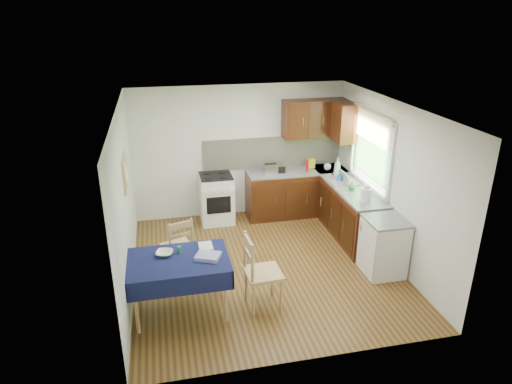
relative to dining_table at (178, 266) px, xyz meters
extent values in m
plane|color=#4D2F14|center=(1.35, 0.86, -0.68)|extent=(4.20, 4.20, 0.00)
cube|color=silver|center=(1.35, 0.86, 1.82)|extent=(4.00, 4.20, 0.02)
cube|color=silver|center=(1.35, 2.96, 0.57)|extent=(4.00, 0.02, 2.50)
cube|color=silver|center=(1.35, -1.24, 0.57)|extent=(4.00, 0.02, 2.50)
cube|color=silver|center=(-0.65, 0.86, 0.57)|extent=(0.02, 4.20, 2.50)
cube|color=silver|center=(3.35, 0.86, 0.57)|extent=(0.02, 4.20, 2.50)
cube|color=black|center=(2.40, 2.66, -0.25)|extent=(1.90, 0.60, 0.86)
cube|color=black|center=(3.05, 1.51, -0.25)|extent=(0.60, 1.70, 0.86)
cube|color=slate|center=(2.40, 2.66, 0.20)|extent=(1.90, 0.60, 0.04)
cube|color=slate|center=(3.05, 1.51, 0.20)|extent=(0.60, 1.70, 0.04)
cube|color=slate|center=(3.05, 2.66, 0.20)|extent=(0.60, 0.60, 0.04)
cube|color=beige|center=(2.00, 2.95, 0.52)|extent=(2.70, 0.02, 0.60)
cube|color=black|center=(2.75, 2.79, 1.17)|extent=(1.20, 0.35, 0.70)
cube|color=black|center=(3.18, 2.36, 1.17)|extent=(0.35, 0.50, 0.70)
cube|color=white|center=(0.85, 2.66, -0.23)|extent=(0.60, 0.60, 0.90)
cube|color=black|center=(0.85, 2.66, 0.22)|extent=(0.58, 0.58, 0.02)
cube|color=black|center=(0.85, 2.36, -0.23)|extent=(0.44, 0.01, 0.32)
cube|color=#2C5924|center=(3.34, 1.56, 0.82)|extent=(0.01, 1.40, 0.85)
cube|color=white|center=(3.32, 1.56, 1.47)|extent=(0.04, 1.48, 0.06)
cube|color=white|center=(3.32, 1.56, 0.27)|extent=(0.04, 1.48, 0.06)
cube|color=#C9AF8B|center=(3.31, 1.56, 1.25)|extent=(0.02, 1.36, 0.44)
cube|color=white|center=(3.05, 0.31, -0.26)|extent=(0.55, 0.58, 0.85)
cube|color=slate|center=(3.05, 0.31, 0.19)|extent=(0.58, 0.60, 0.03)
cube|color=#AA8255|center=(-0.62, 1.16, 0.92)|extent=(0.02, 0.62, 0.47)
cube|color=#A88646|center=(-0.61, 1.16, 0.92)|extent=(0.01, 0.56, 0.41)
cube|color=white|center=(-0.60, 1.08, 0.94)|extent=(0.00, 0.18, 0.24)
cube|color=white|center=(-0.60, 1.28, 0.82)|extent=(0.00, 0.15, 0.20)
cube|color=#0E1538|center=(0.00, 0.00, 0.09)|extent=(1.26, 0.84, 0.03)
cube|color=#0E1538|center=(0.00, -0.43, -0.02)|extent=(1.30, 0.02, 0.26)
cube|color=#0E1538|center=(0.00, 0.43, -0.02)|extent=(1.30, 0.02, 0.26)
cube|color=#0E1538|center=(-0.64, 0.00, -0.02)|extent=(0.02, 0.88, 0.26)
cube|color=#0E1538|center=(0.64, 0.00, -0.02)|extent=(0.02, 0.88, 0.26)
cylinder|color=#AA8255|center=(-0.55, -0.34, -0.30)|extent=(0.05, 0.05, 0.76)
cylinder|color=#AA8255|center=(0.55, -0.34, -0.30)|extent=(0.05, 0.05, 0.76)
cylinder|color=#AA8255|center=(-0.55, 0.34, -0.30)|extent=(0.05, 0.05, 0.76)
cylinder|color=#AA8255|center=(0.55, 0.34, -0.30)|extent=(0.05, 0.05, 0.76)
cube|color=#AA8255|center=(0.03, 0.96, -0.23)|extent=(0.53, 0.53, 0.04)
cube|color=#AA8255|center=(0.09, 0.79, 0.12)|extent=(0.37, 0.15, 0.30)
cylinder|color=#AA8255|center=(0.14, 1.17, -0.46)|extent=(0.04, 0.04, 0.45)
cylinder|color=#AA8255|center=(-0.19, 1.06, -0.46)|extent=(0.04, 0.04, 0.45)
cylinder|color=#AA8255|center=(0.24, 0.85, -0.46)|extent=(0.04, 0.04, 0.45)
cylinder|color=#AA8255|center=(-0.08, 0.74, -0.46)|extent=(0.04, 0.04, 0.45)
cube|color=#AA8255|center=(1.10, -0.11, -0.18)|extent=(0.49, 0.49, 0.04)
cube|color=#AA8255|center=(0.90, -0.12, 0.21)|extent=(0.06, 0.42, 0.33)
cylinder|color=#AA8255|center=(1.30, -0.29, -0.43)|extent=(0.04, 0.04, 0.50)
cylinder|color=#AA8255|center=(1.27, 0.09, -0.43)|extent=(0.04, 0.04, 0.50)
cylinder|color=#AA8255|center=(0.92, -0.31, -0.43)|extent=(0.04, 0.04, 0.50)
cylinder|color=#AA8255|center=(0.90, 0.07, -0.43)|extent=(0.04, 0.04, 0.50)
cube|color=silver|center=(1.87, 2.61, 0.31)|extent=(0.26, 0.16, 0.18)
cube|color=black|center=(1.87, 2.61, 0.41)|extent=(0.22, 0.02, 0.02)
cube|color=black|center=(2.01, 2.67, 0.28)|extent=(0.27, 0.23, 0.12)
cube|color=silver|center=(2.01, 2.67, 0.36)|extent=(0.27, 0.23, 0.03)
cylinder|color=red|center=(2.56, 2.53, 0.33)|extent=(0.05, 0.05, 0.22)
cube|color=yellow|center=(2.72, 2.76, 0.31)|extent=(0.13, 0.09, 0.17)
cube|color=#95959A|center=(3.00, 1.83, 0.23)|extent=(0.46, 0.35, 0.02)
cylinder|color=white|center=(3.00, 1.83, 0.33)|extent=(0.06, 0.22, 0.22)
cylinder|color=white|center=(3.03, 1.00, 0.33)|extent=(0.17, 0.17, 0.22)
sphere|color=white|center=(3.03, 1.00, 0.46)|extent=(0.11, 0.11, 0.11)
imported|color=white|center=(2.97, 2.56, 0.27)|extent=(0.16, 0.16, 0.11)
imported|color=white|center=(3.04, 2.25, 0.38)|extent=(0.15, 0.15, 0.32)
imported|color=#2179C2|center=(2.96, 1.93, 0.31)|extent=(0.12, 0.12, 0.19)
imported|color=#24872C|center=(2.99, 1.47, 0.29)|extent=(0.12, 0.12, 0.15)
imported|color=#F3EEC7|center=(-0.16, 0.15, 0.13)|extent=(0.26, 0.26, 0.05)
imported|color=white|center=(0.29, 0.25, 0.11)|extent=(0.19, 0.25, 0.02)
cylinder|color=green|center=(0.03, 0.16, 0.15)|extent=(0.05, 0.05, 0.10)
cube|color=navy|center=(0.38, -0.05, 0.13)|extent=(0.37, 0.34, 0.05)
camera|label=1|loc=(-0.11, -5.15, 3.07)|focal=32.00mm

